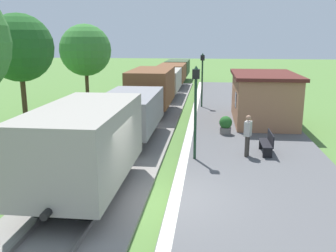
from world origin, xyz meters
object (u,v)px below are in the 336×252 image
at_px(bench_near_hut, 268,143).
at_px(person_waiting, 248,134).
at_px(bench_down_platform, 246,102).
at_px(tree_field_left, 85,50).
at_px(station_hut, 263,97).
at_px(potted_planter, 226,125).
at_px(freight_train, 157,87).
at_px(lamp_post_near, 196,96).
at_px(tree_trackside_far, 20,48).
at_px(lamp_post_far, 202,70).

relative_size(bench_near_hut, person_waiting, 0.88).
relative_size(bench_down_platform, tree_field_left, 0.25).
distance_m(station_hut, person_waiting, 6.80).
bearing_deg(person_waiting, potted_planter, -57.58).
xyz_separation_m(freight_train, lamp_post_near, (3.23, -12.02, 1.30)).
bearing_deg(bench_down_platform, potted_planter, -102.99).
bearing_deg(bench_near_hut, potted_planter, 117.93).
xyz_separation_m(bench_near_hut, tree_trackside_far, (-12.78, 4.33, 3.70)).
distance_m(station_hut, potted_planter, 3.92).
height_order(bench_near_hut, tree_field_left, tree_field_left).
bearing_deg(tree_trackside_far, tree_field_left, 84.59).
height_order(lamp_post_near, tree_field_left, tree_field_left).
relative_size(freight_train, person_waiting, 22.92).
xyz_separation_m(lamp_post_near, tree_field_left, (-9.00, 13.86, 1.22)).
bearing_deg(bench_near_hut, bench_down_platform, 90.00).
bearing_deg(station_hut, bench_down_platform, 98.58).
xyz_separation_m(potted_planter, lamp_post_far, (-1.37, 7.46, 2.08)).
distance_m(person_waiting, tree_field_left, 17.55).
relative_size(tree_trackside_far, tree_field_left, 1.05).
distance_m(tree_trackside_far, tree_field_left, 8.55).
height_order(person_waiting, lamp_post_far, lamp_post_far).
relative_size(person_waiting, lamp_post_far, 0.46).
bearing_deg(lamp_post_far, bench_near_hut, -74.13).
height_order(station_hut, tree_trackside_far, tree_trackside_far).
height_order(lamp_post_far, tree_trackside_far, tree_trackside_far).
xyz_separation_m(bench_near_hut, tree_field_left, (-11.98, 12.83, 3.30)).
relative_size(freight_train, tree_field_left, 6.54).
relative_size(lamp_post_near, tree_field_left, 0.62).
bearing_deg(station_hut, lamp_post_near, -116.44).
distance_m(freight_train, potted_planter, 9.21).
bearing_deg(potted_planter, person_waiting, -78.23).
distance_m(potted_planter, lamp_post_near, 4.78).
distance_m(person_waiting, lamp_post_near, 2.71).
height_order(potted_planter, lamp_post_near, lamp_post_near).
height_order(bench_near_hut, person_waiting, person_waiting).
distance_m(lamp_post_far, tree_trackside_far, 11.70).
xyz_separation_m(bench_down_platform, tree_field_left, (-11.98, 2.79, 3.30)).
distance_m(bench_down_platform, tree_field_left, 12.74).
bearing_deg(lamp_post_near, tree_trackside_far, 151.33).
bearing_deg(bench_near_hut, lamp_post_far, 105.87).
bearing_deg(person_waiting, bench_down_platform, -74.14).
bearing_deg(freight_train, lamp_post_near, -74.97).
bearing_deg(tree_trackside_far, potted_planter, -6.55).
height_order(person_waiting, tree_trackside_far, tree_trackside_far).
bearing_deg(bench_near_hut, lamp_post_near, -160.94).
distance_m(freight_train, person_waiting, 12.65).
xyz_separation_m(freight_train, station_hut, (6.80, -4.84, 0.15)).
relative_size(bench_down_platform, lamp_post_far, 0.41).
distance_m(potted_planter, tree_trackside_far, 11.84).
relative_size(station_hut, bench_down_platform, 3.87).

